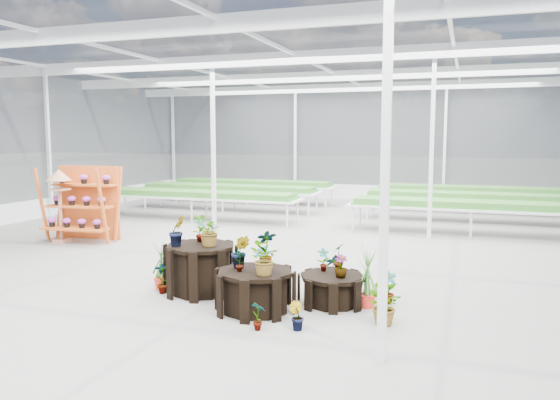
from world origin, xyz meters
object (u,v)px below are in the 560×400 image
(plinth_low, at_px, (332,289))
(bird_table, at_px, (60,206))
(plinth_mid, at_px, (255,291))
(plinth_tall, at_px, (201,269))
(shelf_rack, at_px, (81,204))

(plinth_low, bearing_deg, bird_table, 160.26)
(plinth_mid, relative_size, bird_table, 0.66)
(plinth_tall, height_order, bird_table, bird_table)
(plinth_mid, height_order, shelf_rack, shelf_rack)
(plinth_mid, relative_size, plinth_low, 1.14)
(plinth_tall, height_order, plinth_low, plinth_tall)
(plinth_low, relative_size, bird_table, 0.58)
(plinth_tall, xyz_separation_m, shelf_rack, (-4.84, 3.03, 0.52))
(shelf_rack, distance_m, bird_table, 0.47)
(bird_table, bearing_deg, plinth_low, 3.46)
(plinth_mid, distance_m, shelf_rack, 7.07)
(plinth_low, bearing_deg, plinth_mid, -145.01)
(plinth_tall, height_order, shelf_rack, shelf_rack)
(plinth_mid, distance_m, plinth_low, 1.22)
(plinth_tall, distance_m, shelf_rack, 5.73)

